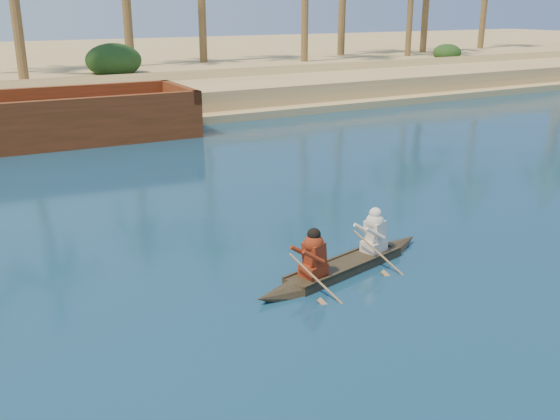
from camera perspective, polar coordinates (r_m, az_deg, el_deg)
sandy_embankment at (r=52.80m, az=-13.82°, el=12.74°), size 150.00×51.00×1.50m
shrub_cluster at (r=38.29m, az=-7.09°, el=12.24°), size 100.00×6.00×2.40m
canoe at (r=12.58m, az=5.96°, el=-4.48°), size 4.72×1.66×1.29m
barge_mid at (r=26.13m, az=-22.57°, el=7.31°), size 13.32×4.90×2.19m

